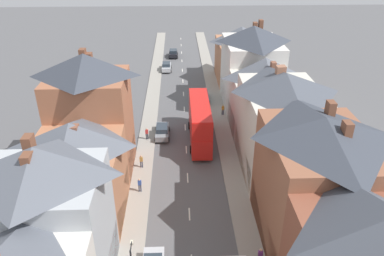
# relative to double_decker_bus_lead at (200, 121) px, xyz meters

# --- Properties ---
(pavement_left) EXTENTS (2.20, 104.00, 0.14)m
(pavement_left) POSITION_rel_double_decker_bus_lead_xyz_m (-6.89, 5.77, -2.75)
(pavement_left) COLOR gray
(pavement_left) RESTS_ON ground
(pavement_right) EXTENTS (2.20, 104.00, 0.14)m
(pavement_right) POSITION_rel_double_decker_bus_lead_xyz_m (3.31, 5.77, -2.75)
(pavement_right) COLOR gray
(pavement_right) RESTS_ON ground
(centre_line_dashes) EXTENTS (0.14, 97.80, 0.01)m
(centre_line_dashes) POSITION_rel_double_decker_bus_lead_xyz_m (-1.79, 3.77, -2.81)
(centre_line_dashes) COLOR silver
(centre_line_dashes) RESTS_ON ground
(terrace_row_left) EXTENTS (8.00, 41.98, 14.23)m
(terrace_row_left) POSITION_rel_double_decker_bus_lead_xyz_m (-11.98, -23.73, 3.21)
(terrace_row_left) COLOR #B2704C
(terrace_row_left) RESTS_ON ground
(terrace_row_right) EXTENTS (8.00, 70.22, 13.62)m
(terrace_row_right) POSITION_rel_double_decker_bus_lead_xyz_m (8.39, -9.73, 3.06)
(terrace_row_right) COLOR #B2704C
(terrace_row_right) RESTS_ON ground
(double_decker_bus_lead) EXTENTS (2.74, 10.80, 5.30)m
(double_decker_bus_lead) POSITION_rel_double_decker_bus_lead_xyz_m (0.00, 0.00, 0.00)
(double_decker_bus_lead) COLOR red
(double_decker_bus_lead) RESTS_ON ground
(car_near_silver) EXTENTS (1.90, 4.16, 1.64)m
(car_near_silver) POSITION_rel_double_decker_bus_lead_xyz_m (-3.59, 36.57, -1.99)
(car_near_silver) COLOR black
(car_near_silver) RESTS_ON ground
(car_parked_right_a) EXTENTS (1.90, 4.42, 1.60)m
(car_parked_right_a) POSITION_rel_double_decker_bus_lead_xyz_m (1.31, 12.80, -2.01)
(car_parked_right_a) COLOR #236093
(car_parked_right_a) RESTS_ON ground
(car_mid_white) EXTENTS (1.90, 4.39, 1.63)m
(car_mid_white) POSITION_rel_double_decker_bus_lead_xyz_m (-4.89, 1.34, -2.00)
(car_mid_white) COLOR gray
(car_mid_white) RESTS_ON ground
(car_far_grey) EXTENTS (1.90, 4.11, 1.65)m
(car_far_grey) POSITION_rel_double_decker_bus_lead_xyz_m (-4.89, 27.64, -1.99)
(car_far_grey) COLOR #B7BABF
(car_far_grey) RESTS_ON ground
(pedestrian_near_right) EXTENTS (0.36, 0.22, 1.61)m
(pedestrian_near_right) POSITION_rel_double_decker_bus_lead_xyz_m (3.75, -20.62, -1.78)
(pedestrian_near_right) COLOR #23232D
(pedestrian_near_right) RESTS_ON pavement_right
(pedestrian_mid_left) EXTENTS (0.36, 0.22, 1.61)m
(pedestrian_mid_left) POSITION_rel_double_decker_bus_lead_xyz_m (-6.83, -10.64, -1.78)
(pedestrian_mid_left) COLOR #3D4256
(pedestrian_mid_left) RESTS_ON pavement_left
(pedestrian_mid_right) EXTENTS (0.36, 0.22, 1.61)m
(pedestrian_mid_right) POSITION_rel_double_decker_bus_lead_xyz_m (-7.02, -6.14, -1.78)
(pedestrian_mid_right) COLOR #3D4256
(pedestrian_mid_right) RESTS_ON pavement_left
(pedestrian_far_left) EXTENTS (0.36, 0.22, 1.61)m
(pedestrian_far_left) POSITION_rel_double_decker_bus_lead_xyz_m (-6.84, 0.41, -1.78)
(pedestrian_far_left) COLOR #23232D
(pedestrian_far_left) RESTS_ON pavement_left
(pedestrian_far_right) EXTENTS (0.36, 0.22, 1.61)m
(pedestrian_far_right) POSITION_rel_double_decker_bus_lead_xyz_m (3.85, 7.31, -1.78)
(pedestrian_far_right) COLOR #3D4256
(pedestrian_far_right) RESTS_ON pavement_right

